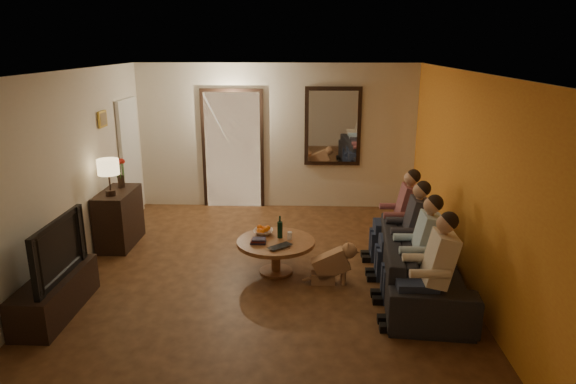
{
  "coord_description": "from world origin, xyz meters",
  "views": [
    {
      "loc": [
        0.53,
        -6.13,
        2.92
      ],
      "look_at": [
        0.3,
        0.3,
        1.05
      ],
      "focal_mm": 32.0,
      "sensor_mm": 36.0,
      "label": 1
    }
  ],
  "objects_px": {
    "person_a": "(432,276)",
    "dresser": "(119,218)",
    "bowl": "(263,232)",
    "sofa": "(422,263)",
    "coffee_table": "(276,256)",
    "person_b": "(420,253)",
    "person_d": "(402,219)",
    "wine_bottle": "(280,227)",
    "tv_stand": "(55,295)",
    "person_c": "(410,235)",
    "dog": "(331,262)",
    "table_lamp": "(109,177)",
    "laptop": "(282,248)",
    "tv": "(49,249)"
  },
  "relations": [
    {
      "from": "tv",
      "to": "sofa",
      "type": "xyz_separation_m",
      "value": [
        4.2,
        0.73,
        -0.43
      ]
    },
    {
      "from": "dresser",
      "to": "tv_stand",
      "type": "bearing_deg",
      "value": -90.0
    },
    {
      "from": "person_d",
      "to": "coffee_table",
      "type": "distance_m",
      "value": 1.81
    },
    {
      "from": "bowl",
      "to": "laptop",
      "type": "bearing_deg",
      "value": -60.75
    },
    {
      "from": "table_lamp",
      "to": "coffee_table",
      "type": "height_order",
      "value": "table_lamp"
    },
    {
      "from": "table_lamp",
      "to": "person_d",
      "type": "distance_m",
      "value": 4.14
    },
    {
      "from": "person_a",
      "to": "tv",
      "type": "bearing_deg",
      "value": 177.62
    },
    {
      "from": "tv",
      "to": "person_a",
      "type": "bearing_deg",
      "value": -92.38
    },
    {
      "from": "person_d",
      "to": "laptop",
      "type": "distance_m",
      "value": 1.78
    },
    {
      "from": "person_a",
      "to": "dresser",
      "type": "bearing_deg",
      "value": 151.45
    },
    {
      "from": "tv_stand",
      "to": "bowl",
      "type": "xyz_separation_m",
      "value": [
        2.22,
        1.37,
        0.26
      ]
    },
    {
      "from": "tv_stand",
      "to": "person_b",
      "type": "distance_m",
      "value": 4.14
    },
    {
      "from": "dog",
      "to": "dresser",
      "type": "bearing_deg",
      "value": 157.09
    },
    {
      "from": "person_a",
      "to": "bowl",
      "type": "height_order",
      "value": "person_a"
    },
    {
      "from": "table_lamp",
      "to": "wine_bottle",
      "type": "distance_m",
      "value": 2.57
    },
    {
      "from": "sofa",
      "to": "dog",
      "type": "height_order",
      "value": "sofa"
    },
    {
      "from": "person_c",
      "to": "laptop",
      "type": "xyz_separation_m",
      "value": [
        -1.61,
        -0.15,
        -0.14
      ]
    },
    {
      "from": "sofa",
      "to": "coffee_table",
      "type": "relative_size",
      "value": 2.31
    },
    {
      "from": "person_b",
      "to": "bowl",
      "type": "height_order",
      "value": "person_b"
    },
    {
      "from": "bowl",
      "to": "person_a",
      "type": "bearing_deg",
      "value": -39.34
    },
    {
      "from": "coffee_table",
      "to": "wine_bottle",
      "type": "xyz_separation_m",
      "value": [
        0.05,
        0.1,
        0.38
      ]
    },
    {
      "from": "table_lamp",
      "to": "laptop",
      "type": "relative_size",
      "value": 1.64
    },
    {
      "from": "person_c",
      "to": "laptop",
      "type": "height_order",
      "value": "person_c"
    },
    {
      "from": "dresser",
      "to": "dog",
      "type": "relative_size",
      "value": 1.67
    },
    {
      "from": "bowl",
      "to": "tv",
      "type": "bearing_deg",
      "value": -148.21
    },
    {
      "from": "person_d",
      "to": "bowl",
      "type": "relative_size",
      "value": 4.63
    },
    {
      "from": "bowl",
      "to": "dresser",
      "type": "bearing_deg",
      "value": 162.77
    },
    {
      "from": "sofa",
      "to": "wine_bottle",
      "type": "bearing_deg",
      "value": 78.64
    },
    {
      "from": "tv_stand",
      "to": "laptop",
      "type": "distance_m",
      "value": 2.66
    },
    {
      "from": "dog",
      "to": "person_a",
      "type": "bearing_deg",
      "value": -47.99
    },
    {
      "from": "sofa",
      "to": "bowl",
      "type": "height_order",
      "value": "sofa"
    },
    {
      "from": "person_b",
      "to": "coffee_table",
      "type": "distance_m",
      "value": 1.89
    },
    {
      "from": "person_d",
      "to": "tv_stand",
      "type": "bearing_deg",
      "value": -158.34
    },
    {
      "from": "sofa",
      "to": "coffee_table",
      "type": "bearing_deg",
      "value": 82.05
    },
    {
      "from": "sofa",
      "to": "person_b",
      "type": "relative_size",
      "value": 1.97
    },
    {
      "from": "person_a",
      "to": "bowl",
      "type": "bearing_deg",
      "value": 140.66
    },
    {
      "from": "tv_stand",
      "to": "person_c",
      "type": "bearing_deg",
      "value": 14.09
    },
    {
      "from": "laptop",
      "to": "wine_bottle",
      "type": "bearing_deg",
      "value": 54.04
    },
    {
      "from": "person_b",
      "to": "laptop",
      "type": "relative_size",
      "value": 3.65
    },
    {
      "from": "person_b",
      "to": "person_d",
      "type": "xyz_separation_m",
      "value": [
        0.0,
        1.2,
        0.0
      ]
    },
    {
      "from": "dresser",
      "to": "wine_bottle",
      "type": "relative_size",
      "value": 3.02
    },
    {
      "from": "person_c",
      "to": "person_d",
      "type": "xyz_separation_m",
      "value": [
        0.0,
        0.6,
        0.0
      ]
    },
    {
      "from": "table_lamp",
      "to": "tv_stand",
      "type": "relative_size",
      "value": 0.41
    },
    {
      "from": "tv",
      "to": "sofa",
      "type": "relative_size",
      "value": 0.49
    },
    {
      "from": "person_a",
      "to": "person_c",
      "type": "height_order",
      "value": "same"
    },
    {
      "from": "person_b",
      "to": "bowl",
      "type": "relative_size",
      "value": 4.63
    },
    {
      "from": "person_c",
      "to": "tv",
      "type": "bearing_deg",
      "value": -165.91
    },
    {
      "from": "person_a",
      "to": "coffee_table",
      "type": "height_order",
      "value": "person_a"
    },
    {
      "from": "sofa",
      "to": "person_d",
      "type": "distance_m",
      "value": 0.94
    },
    {
      "from": "tv_stand",
      "to": "person_c",
      "type": "height_order",
      "value": "person_c"
    }
  ]
}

